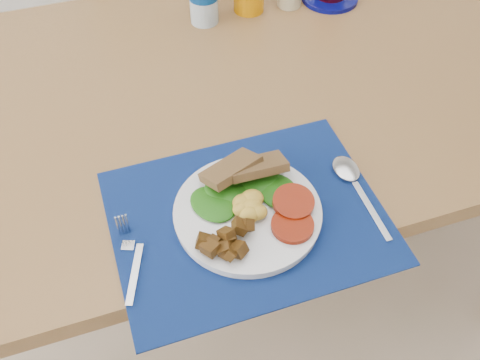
{
  "coord_description": "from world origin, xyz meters",
  "views": [
    {
      "loc": [
        -0.32,
        -0.66,
        1.48
      ],
      "look_at": [
        -0.13,
        -0.11,
        0.8
      ],
      "focal_mm": 40.0,
      "sensor_mm": 36.0,
      "label": 1
    }
  ],
  "objects": [
    {
      "name": "ramekin",
      "position": [
        0.19,
        0.45,
        0.77
      ],
      "size": [
        0.06,
        0.06,
        0.03
      ],
      "primitive_type": "cylinder",
      "color": "#BBAE89",
      "rests_on": "table"
    },
    {
      "name": "ground",
      "position": [
        0.0,
        0.0,
        0.0
      ],
      "size": [
        4.0,
        4.0,
        0.0
      ],
      "primitive_type": "plane",
      "color": "tan",
      "rests_on": "ground"
    },
    {
      "name": "table",
      "position": [
        0.0,
        0.2,
        0.67
      ],
      "size": [
        1.4,
        0.9,
        0.75
      ],
      "color": "brown",
      "rests_on": "ground"
    },
    {
      "name": "spoon",
      "position": [
        0.07,
        -0.14,
        0.76
      ],
      "size": [
        0.05,
        0.2,
        0.01
      ],
      "rotation": [
        0.0,
        0.0,
        -0.02
      ],
      "color": "#B2B5BA",
      "rests_on": "placemat"
    },
    {
      "name": "placemat",
      "position": [
        -0.13,
        -0.15,
        0.75
      ],
      "size": [
        0.46,
        0.36,
        0.0
      ],
      "primitive_type": "cube",
      "rotation": [
        0.0,
        0.0,
        0.0
      ],
      "color": "black",
      "rests_on": "table"
    },
    {
      "name": "fork",
      "position": [
        -0.34,
        -0.16,
        0.76
      ],
      "size": [
        0.05,
        0.16,
        0.0
      ],
      "rotation": [
        0.0,
        0.0,
        -0.36
      ],
      "color": "#B2B5BA",
      "rests_on": "placemat"
    },
    {
      "name": "breakfast_plate",
      "position": [
        -0.14,
        -0.15,
        0.77
      ],
      "size": [
        0.25,
        0.25,
        0.06
      ],
      "rotation": [
        0.0,
        0.0,
        0.22
      ],
      "color": "silver",
      "rests_on": "placemat"
    }
  ]
}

